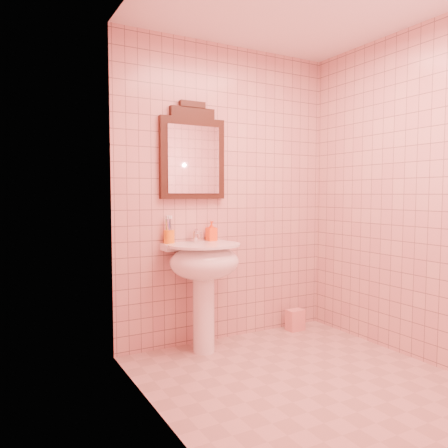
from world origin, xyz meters
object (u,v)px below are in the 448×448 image
towel (295,320)px  toothbrush_cup (169,236)px  soap_dispenser (211,231)px  pedestal_sink (204,269)px  mirror (193,154)px

towel → toothbrush_cup: bearing=176.5°
toothbrush_cup → soap_dispenser: 0.38m
pedestal_sink → toothbrush_cup: 0.38m
toothbrush_cup → mirror: bearing=8.5°
towel → soap_dispenser: bearing=174.9°
soap_dispenser → mirror: bearing=166.3°
mirror → pedestal_sink: bearing=-90.0°
soap_dispenser → towel: size_ratio=0.86×
pedestal_sink → mirror: (0.00, 0.20, 0.91)m
mirror → toothbrush_cup: mirror is taller
mirror → soap_dispenser: (0.15, -0.03, -0.63)m
toothbrush_cup → pedestal_sink: bearing=-36.9°
mirror → soap_dispenser: bearing=-12.1°
mirror → towel: bearing=-6.2°
towel → pedestal_sink: bearing=-174.5°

